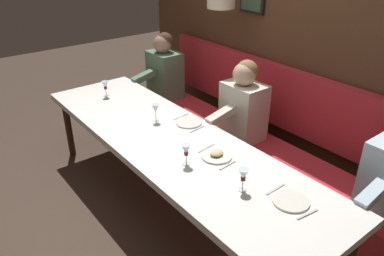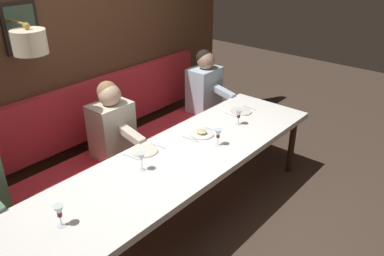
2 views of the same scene
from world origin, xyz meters
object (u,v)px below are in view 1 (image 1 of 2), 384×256
object	(u,v)px
diner_near	(243,103)
wine_glass_2	(243,176)
wine_glass_3	(105,86)
wine_glass_1	(186,151)
diner_middle	(164,68)
wine_glass_0	(155,109)
dining_table	(171,145)

from	to	relation	value
diner_near	wine_glass_2	distance (m)	1.28
diner_near	wine_glass_3	world-z (taller)	diner_near
wine_glass_1	diner_middle	bearing A→B (deg)	60.33
wine_glass_1	wine_glass_0	bearing A→B (deg)	73.65
diner_near	wine_glass_3	distance (m)	1.45
wine_glass_2	wine_glass_3	distance (m)	2.05
dining_table	diner_middle	size ratio (longest dim) A/B	4.05
diner_middle	wine_glass_1	world-z (taller)	diner_middle
wine_glass_0	wine_glass_2	bearing A→B (deg)	-95.33
diner_near	wine_glass_1	distance (m)	1.10
diner_near	wine_glass_2	xyz separation A→B (m)	(-0.91, -0.91, 0.04)
dining_table	wine_glass_3	bearing A→B (deg)	90.17
diner_middle	diner_near	bearing A→B (deg)	-90.00
diner_middle	wine_glass_0	size ratio (longest dim) A/B	4.82
dining_table	wine_glass_0	world-z (taller)	wine_glass_0
wine_glass_1	wine_glass_3	world-z (taller)	same
wine_glass_0	wine_glass_1	bearing A→B (deg)	-106.35
dining_table	wine_glass_3	size ratio (longest dim) A/B	19.54
diner_near	wine_glass_0	bearing A→B (deg)	157.52
dining_table	wine_glass_1	world-z (taller)	wine_glass_1
dining_table	wine_glass_1	xyz separation A→B (m)	(-0.13, -0.38, 0.17)
wine_glass_1	dining_table	bearing A→B (deg)	71.31
diner_near	diner_middle	world-z (taller)	same
wine_glass_3	dining_table	bearing A→B (deg)	-89.83
diner_near	wine_glass_1	bearing A→B (deg)	-157.42
dining_table	diner_near	world-z (taller)	diner_near
wine_glass_1	wine_glass_2	xyz separation A→B (m)	(0.10, -0.49, 0.00)
wine_glass_1	diner_near	bearing A→B (deg)	22.58
dining_table	wine_glass_0	bearing A→B (deg)	76.13
dining_table	wine_glass_1	bearing A→B (deg)	-108.69
dining_table	wine_glass_1	size ratio (longest dim) A/B	19.54
diner_middle	wine_glass_3	bearing A→B (deg)	-166.77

